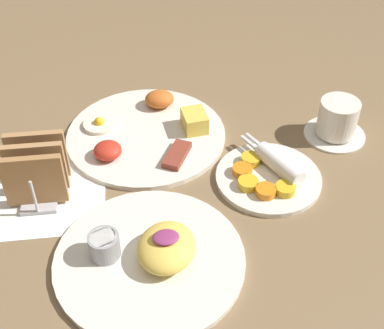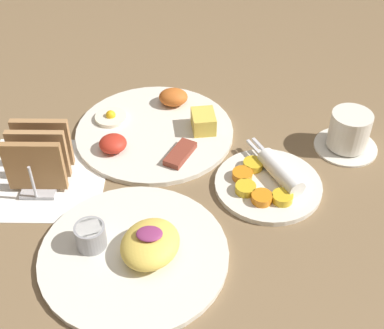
{
  "view_description": "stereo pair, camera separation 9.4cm",
  "coord_description": "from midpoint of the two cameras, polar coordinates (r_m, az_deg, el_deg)",
  "views": [
    {
      "loc": [
        -0.04,
        -0.64,
        0.65
      ],
      "look_at": [
        0.04,
        0.06,
        0.03
      ],
      "focal_mm": 50.0,
      "sensor_mm": 36.0,
      "label": 1
    },
    {
      "loc": [
        0.05,
        -0.65,
        0.65
      ],
      "look_at": [
        0.04,
        0.06,
        0.03
      ],
      "focal_mm": 50.0,
      "sensor_mm": 36.0,
      "label": 2
    }
  ],
  "objects": [
    {
      "name": "toast_rack",
      "position": [
        0.95,
        -13.29,
        0.72
      ],
      "size": [
        0.1,
        0.12,
        0.1
      ],
      "color": "#B7B7BC",
      "rests_on": "ground_plane"
    },
    {
      "name": "ground_plane",
      "position": [
        0.92,
        0.31,
        -4.08
      ],
      "size": [
        3.0,
        3.0,
        0.0
      ],
      "primitive_type": "plane",
      "color": "brown"
    },
    {
      "name": "plate_condiments",
      "position": [
        0.95,
        11.0,
        -1.99
      ],
      "size": [
        0.19,
        0.2,
        0.04
      ],
      "color": "silver",
      "rests_on": "ground_plane"
    },
    {
      "name": "coffee_cup",
      "position": [
        1.06,
        18.86,
        3.13
      ],
      "size": [
        0.12,
        0.12,
        0.08
      ],
      "color": "silver",
      "rests_on": "ground_plane"
    },
    {
      "name": "napkin_flat",
      "position": [
        0.98,
        -12.85,
        -1.49
      ],
      "size": [
        0.22,
        0.22,
        0.0
      ],
      "color": "white",
      "rests_on": "ground_plane"
    },
    {
      "name": "plate_foreground",
      "position": [
        0.83,
        -2.84,
        -9.25
      ],
      "size": [
        0.29,
        0.29,
        0.06
      ],
      "color": "silver",
      "rests_on": "ground_plane"
    },
    {
      "name": "plate_breakfast",
      "position": [
        1.06,
        -1.28,
        3.73
      ],
      "size": [
        0.31,
        0.31,
        0.05
      ],
      "color": "silver",
      "rests_on": "ground_plane"
    }
  ]
}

